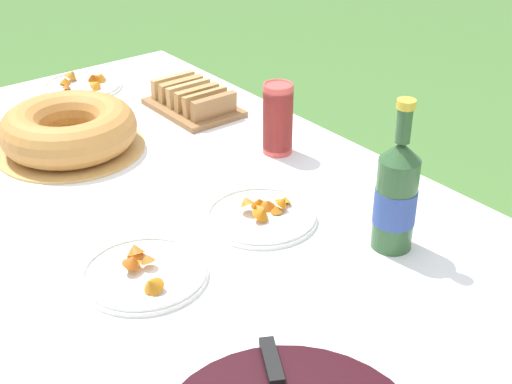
{
  "coord_description": "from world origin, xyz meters",
  "views": [
    {
      "loc": [
        1.09,
        -0.61,
        1.55
      ],
      "look_at": [
        0.1,
        0.16,
        0.83
      ],
      "focal_mm": 50.0,
      "sensor_mm": 36.0,
      "label": 1
    }
  ],
  "objects_px": {
    "cider_bottle_green": "(396,196)",
    "snack_plate_left": "(262,214)",
    "snack_plate_near": "(144,272)",
    "bread_board": "(193,101)",
    "cup_stack": "(278,119)",
    "snack_plate_right": "(83,85)",
    "bundt_cake": "(70,129)"
  },
  "relations": [
    {
      "from": "cider_bottle_green",
      "to": "snack_plate_right",
      "type": "relative_size",
      "value": 1.32
    },
    {
      "from": "bundt_cake",
      "to": "cider_bottle_green",
      "type": "distance_m",
      "value": 0.83
    },
    {
      "from": "snack_plate_right",
      "to": "snack_plate_near",
      "type": "bearing_deg",
      "value": -19.83
    },
    {
      "from": "cup_stack",
      "to": "bread_board",
      "type": "bearing_deg",
      "value": -177.02
    },
    {
      "from": "snack_plate_right",
      "to": "bread_board",
      "type": "relative_size",
      "value": 0.89
    },
    {
      "from": "snack_plate_near",
      "to": "bundt_cake",
      "type": "bearing_deg",
      "value": 167.04
    },
    {
      "from": "cider_bottle_green",
      "to": "bread_board",
      "type": "distance_m",
      "value": 0.8
    },
    {
      "from": "bundt_cake",
      "to": "snack_plate_right",
      "type": "xyz_separation_m",
      "value": [
        -0.36,
        0.2,
        -0.04
      ]
    },
    {
      "from": "snack_plate_near",
      "to": "bread_board",
      "type": "distance_m",
      "value": 0.77
    },
    {
      "from": "snack_plate_right",
      "to": "cup_stack",
      "type": "bearing_deg",
      "value": 14.99
    },
    {
      "from": "bundt_cake",
      "to": "cup_stack",
      "type": "bearing_deg",
      "value": 50.21
    },
    {
      "from": "bundt_cake",
      "to": "snack_plate_right",
      "type": "relative_size",
      "value": 1.56
    },
    {
      "from": "snack_plate_near",
      "to": "snack_plate_right",
      "type": "xyz_separation_m",
      "value": [
        -0.93,
        0.34,
        0.0
      ]
    },
    {
      "from": "cider_bottle_green",
      "to": "snack_plate_right",
      "type": "xyz_separation_m",
      "value": [
        -1.14,
        -0.09,
        -0.1
      ]
    },
    {
      "from": "cup_stack",
      "to": "cider_bottle_green",
      "type": "distance_m",
      "value": 0.46
    },
    {
      "from": "cup_stack",
      "to": "snack_plate_right",
      "type": "height_order",
      "value": "cup_stack"
    },
    {
      "from": "bundt_cake",
      "to": "cup_stack",
      "type": "height_order",
      "value": "cup_stack"
    },
    {
      "from": "snack_plate_left",
      "to": "snack_plate_right",
      "type": "height_order",
      "value": "snack_plate_left"
    },
    {
      "from": "snack_plate_near",
      "to": "bread_board",
      "type": "height_order",
      "value": "bread_board"
    },
    {
      "from": "bread_board",
      "to": "cider_bottle_green",
      "type": "bearing_deg",
      "value": -5.07
    },
    {
      "from": "cider_bottle_green",
      "to": "snack_plate_left",
      "type": "height_order",
      "value": "cider_bottle_green"
    },
    {
      "from": "cup_stack",
      "to": "bread_board",
      "type": "distance_m",
      "value": 0.35
    },
    {
      "from": "snack_plate_near",
      "to": "snack_plate_right",
      "type": "height_order",
      "value": "same"
    },
    {
      "from": "cup_stack",
      "to": "snack_plate_right",
      "type": "xyz_separation_m",
      "value": [
        -0.68,
        -0.18,
        -0.08
      ]
    },
    {
      "from": "snack_plate_left",
      "to": "bundt_cake",
      "type": "bearing_deg",
      "value": -163.33
    },
    {
      "from": "snack_plate_right",
      "to": "bread_board",
      "type": "xyz_separation_m",
      "value": [
        0.34,
        0.17,
        0.02
      ]
    },
    {
      "from": "snack_plate_near",
      "to": "snack_plate_left",
      "type": "height_order",
      "value": "snack_plate_left"
    },
    {
      "from": "cider_bottle_green",
      "to": "snack_plate_right",
      "type": "bearing_deg",
      "value": -175.23
    },
    {
      "from": "cider_bottle_green",
      "to": "snack_plate_near",
      "type": "bearing_deg",
      "value": -115.61
    },
    {
      "from": "cider_bottle_green",
      "to": "bread_board",
      "type": "height_order",
      "value": "cider_bottle_green"
    },
    {
      "from": "cup_stack",
      "to": "cider_bottle_green",
      "type": "bearing_deg",
      "value": -11.03
    },
    {
      "from": "cider_bottle_green",
      "to": "bread_board",
      "type": "bearing_deg",
      "value": 174.93
    }
  ]
}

